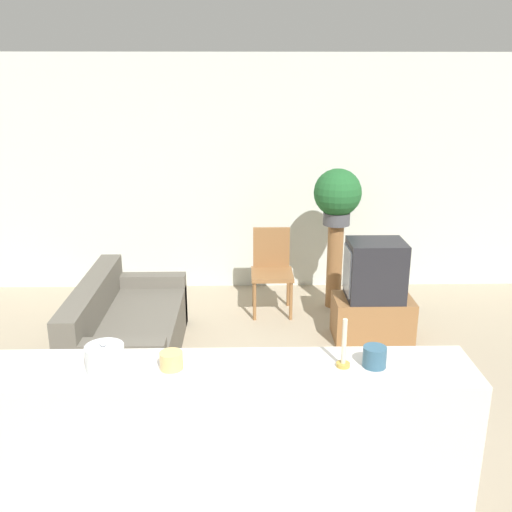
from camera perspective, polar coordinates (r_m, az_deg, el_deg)
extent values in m
plane|color=tan|center=(4.00, -5.01, -20.49)|extent=(14.00, 14.00, 0.00)
cube|color=silver|center=(6.66, -3.44, 8.03)|extent=(9.00, 0.06, 2.70)
cube|color=#605B51|center=(5.29, -12.37, -8.01)|extent=(0.84, 1.67, 0.42)
cube|color=#605B51|center=(5.22, -16.12, -4.27)|extent=(0.20, 1.67, 0.31)
cube|color=#605B51|center=(4.61, -14.19, -11.36)|extent=(0.84, 0.16, 0.55)
cube|color=#605B51|center=(5.94, -11.07, -4.31)|extent=(0.84, 0.16, 0.55)
cube|color=olive|center=(5.68, 11.54, -6.10)|extent=(0.75, 0.45, 0.42)
cube|color=#232328|center=(5.50, 11.86, -1.40)|extent=(0.52, 0.43, 0.57)
cube|color=#939EB2|center=(5.45, 9.13, -1.43)|extent=(0.02, 0.35, 0.44)
cube|color=olive|center=(6.06, 1.62, -1.86)|extent=(0.44, 0.44, 0.04)
cube|color=olive|center=(6.18, 1.55, 0.88)|extent=(0.40, 0.04, 0.44)
cylinder|color=olive|center=(5.96, -0.15, -4.56)|extent=(0.04, 0.04, 0.42)
cylinder|color=olive|center=(5.98, 3.51, -4.52)|extent=(0.04, 0.04, 0.42)
cylinder|color=olive|center=(6.31, -0.21, -3.25)|extent=(0.04, 0.04, 0.42)
cylinder|color=olive|center=(6.33, 3.24, -3.22)|extent=(0.04, 0.04, 0.42)
cylinder|color=olive|center=(6.29, 7.85, -1.00)|extent=(0.17, 0.17, 0.94)
cylinder|color=#4C4C51|center=(6.14, 8.05, 3.73)|extent=(0.29, 0.29, 0.13)
sphere|color=#23602D|center=(6.08, 8.17, 6.30)|extent=(0.51, 0.51, 0.51)
cube|color=silver|center=(3.24, -5.94, -19.26)|extent=(2.87, 0.44, 1.05)
cylinder|color=silver|center=(3.00, -14.87, -9.78)|extent=(0.19, 0.19, 0.13)
sphere|color=silver|center=(2.96, -15.00, -8.31)|extent=(0.04, 0.04, 0.04)
cylinder|color=tan|center=(2.94, -8.47, -10.28)|extent=(0.12, 0.12, 0.09)
cylinder|color=#B7933D|center=(2.98, 8.69, -10.69)|extent=(0.07, 0.07, 0.02)
cylinder|color=beige|center=(2.92, 8.81, -8.43)|extent=(0.02, 0.02, 0.24)
cylinder|color=#335B75|center=(2.99, 11.77, -9.83)|extent=(0.12, 0.12, 0.11)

